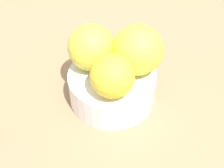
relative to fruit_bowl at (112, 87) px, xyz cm
name	(u,v)px	position (x,y,z in cm)	size (l,w,h in cm)	color
ground_plane	(112,101)	(0.00, 0.00, -3.61)	(110.00, 110.00, 2.00)	#997551
fruit_bowl	(112,87)	(0.00, 0.00, 0.00)	(14.48, 14.48, 5.47)	white
orange_in_bowl_0	(91,48)	(2.79, 2.92, 6.64)	(7.56, 7.56, 7.56)	yellow
orange_in_bowl_1	(112,76)	(-3.75, 0.57, 6.24)	(6.77, 6.77, 6.77)	yellow
orange_in_bowl_2	(137,50)	(0.73, -4.14, 6.91)	(8.11, 8.11, 8.11)	yellow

